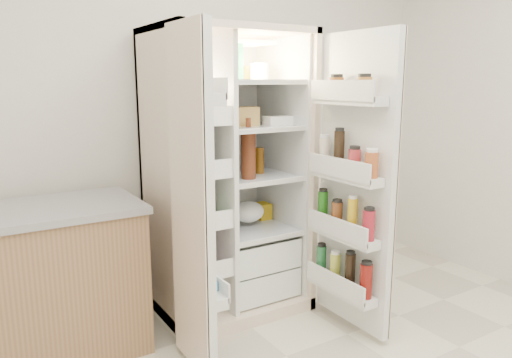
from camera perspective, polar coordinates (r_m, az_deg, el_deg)
wall_back at (r=3.39m, az=-7.19°, el=9.07°), size 4.00×0.02×2.70m
refrigerator at (r=3.19m, az=-3.50°, el=-2.00°), size 0.92×0.70×1.80m
freezer_door at (r=2.40m, az=-7.47°, el=-2.92°), size 0.15×0.40×1.72m
fridge_door at (r=2.87m, az=11.41°, el=-1.04°), size 0.17×0.58×1.72m
kitchen_counter at (r=2.88m, az=-24.93°, el=-11.30°), size 1.16×0.62×0.84m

